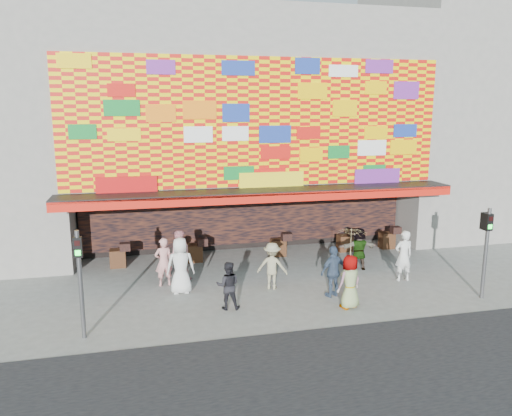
% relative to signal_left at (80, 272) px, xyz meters
% --- Properties ---
extents(ground, '(90.00, 90.00, 0.00)m').
position_rel_signal_left_xyz_m(ground, '(6.20, 1.50, -1.86)').
color(ground, slate).
rests_on(ground, ground).
extents(road_strip, '(30.00, 8.00, 0.02)m').
position_rel_signal_left_xyz_m(road_strip, '(6.20, -5.00, -1.85)').
color(road_strip, black).
rests_on(road_strip, ground).
extents(shop_building, '(15.20, 9.40, 10.00)m').
position_rel_signal_left_xyz_m(shop_building, '(6.20, 9.68, 3.37)').
color(shop_building, gray).
rests_on(shop_building, ground).
extents(neighbor_right, '(11.00, 8.00, 12.00)m').
position_rel_signal_left_xyz_m(neighbor_right, '(19.20, 9.50, 4.14)').
color(neighbor_right, gray).
rests_on(neighbor_right, ground).
extents(signal_left, '(0.22, 0.20, 3.00)m').
position_rel_signal_left_xyz_m(signal_left, '(0.00, 0.00, 0.00)').
color(signal_left, '#59595B').
rests_on(signal_left, ground).
extents(signal_right, '(0.22, 0.20, 3.00)m').
position_rel_signal_left_xyz_m(signal_right, '(12.40, 0.00, 0.00)').
color(signal_right, '#59595B').
rests_on(signal_right, ground).
extents(ped_a, '(0.96, 0.64, 1.92)m').
position_rel_signal_left_xyz_m(ped_a, '(2.86, 2.73, -0.90)').
color(ped_a, silver).
rests_on(ped_a, ground).
extents(ped_b, '(0.69, 0.51, 1.72)m').
position_rel_signal_left_xyz_m(ped_b, '(2.35, 3.60, -1.00)').
color(ped_b, tan).
rests_on(ped_b, ground).
extents(ped_c, '(0.83, 0.70, 1.51)m').
position_rel_signal_left_xyz_m(ped_c, '(4.16, 1.05, -1.10)').
color(ped_c, black).
rests_on(ped_c, ground).
extents(ped_d, '(1.21, 0.99, 1.62)m').
position_rel_signal_left_xyz_m(ped_d, '(5.94, 2.42, -1.05)').
color(ped_d, gray).
rests_on(ped_d, ground).
extents(ped_e, '(1.09, 0.70, 1.72)m').
position_rel_signal_left_xyz_m(ped_e, '(7.70, 1.26, -1.00)').
color(ped_e, '#394A64').
rests_on(ped_e, ground).
extents(ped_f, '(1.56, 0.59, 1.65)m').
position_rel_signal_left_xyz_m(ped_f, '(9.70, 3.65, -1.03)').
color(ped_f, gray).
rests_on(ped_f, ground).
extents(ped_g, '(0.95, 0.77, 1.69)m').
position_rel_signal_left_xyz_m(ped_g, '(7.84, 0.26, -1.01)').
color(ped_g, gray).
rests_on(ped_g, ground).
extents(ped_h, '(0.68, 0.44, 1.85)m').
position_rel_signal_left_xyz_m(ped_h, '(10.73, 2.13, -0.94)').
color(ped_h, silver).
rests_on(ped_h, ground).
extents(ped_i, '(0.93, 0.73, 1.86)m').
position_rel_signal_left_xyz_m(ped_i, '(2.89, 3.96, -0.93)').
color(ped_i, '#D58A90').
rests_on(ped_i, ground).
extents(parasol, '(1.14, 1.16, 1.80)m').
position_rel_signal_left_xyz_m(parasol, '(7.84, 0.26, 0.26)').
color(parasol, '#D4C286').
rests_on(parasol, ground).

